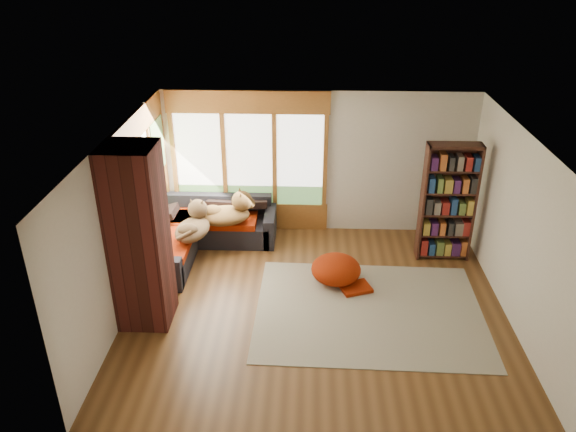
% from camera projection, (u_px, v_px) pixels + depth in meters
% --- Properties ---
extents(floor, '(5.50, 5.50, 0.00)m').
position_uv_depth(floor, '(316.00, 307.00, 8.30)').
color(floor, '#513116').
rests_on(floor, ground).
extents(ceiling, '(5.50, 5.50, 0.00)m').
position_uv_depth(ceiling, '(321.00, 139.00, 7.14)').
color(ceiling, white).
extents(wall_back, '(5.50, 0.04, 2.60)m').
position_uv_depth(wall_back, '(317.00, 163.00, 9.95)').
color(wall_back, silver).
rests_on(wall_back, ground).
extents(wall_front, '(5.50, 0.04, 2.60)m').
position_uv_depth(wall_front, '(320.00, 349.00, 5.49)').
color(wall_front, silver).
rests_on(wall_front, ground).
extents(wall_left, '(0.04, 5.00, 2.60)m').
position_uv_depth(wall_left, '(121.00, 226.00, 7.82)').
color(wall_left, silver).
rests_on(wall_left, ground).
extents(wall_right, '(0.04, 5.00, 2.60)m').
position_uv_depth(wall_right, '(520.00, 233.00, 7.62)').
color(wall_right, silver).
rests_on(wall_right, ground).
extents(windows_back, '(2.82, 0.10, 1.90)m').
position_uv_depth(windows_back, '(249.00, 160.00, 9.95)').
color(windows_back, '#9A5F27').
rests_on(windows_back, wall_back).
extents(windows_left, '(0.10, 2.62, 1.90)m').
position_uv_depth(windows_left, '(145.00, 188.00, 8.86)').
color(windows_left, '#9A5F27').
rests_on(windows_left, wall_left).
extents(roller_blind, '(0.03, 0.72, 0.90)m').
position_uv_depth(roller_blind, '(158.00, 146.00, 9.43)').
color(roller_blind, '#6B9557').
rests_on(roller_blind, wall_left).
extents(brick_chimney, '(0.70, 0.70, 2.60)m').
position_uv_depth(brick_chimney, '(139.00, 238.00, 7.49)').
color(brick_chimney, '#471914').
rests_on(brick_chimney, ground).
extents(sectional_sofa, '(2.20, 2.20, 0.80)m').
position_uv_depth(sectional_sofa, '(203.00, 232.00, 9.75)').
color(sectional_sofa, black).
rests_on(sectional_sofa, ground).
extents(area_rug, '(3.34, 2.59, 0.01)m').
position_uv_depth(area_rug, '(369.00, 311.00, 8.20)').
color(area_rug, beige).
rests_on(area_rug, ground).
extents(bookshelf, '(0.87, 0.29, 2.02)m').
position_uv_depth(bookshelf, '(448.00, 203.00, 9.15)').
color(bookshelf, '#3A1C13').
rests_on(bookshelf, ground).
extents(pouf, '(1.02, 1.02, 0.42)m').
position_uv_depth(pouf, '(336.00, 269.00, 8.83)').
color(pouf, '#952407').
rests_on(pouf, area_rug).
extents(dog_tan, '(1.01, 0.74, 0.50)m').
position_uv_depth(dog_tan, '(228.00, 207.00, 9.51)').
color(dog_tan, brown).
rests_on(dog_tan, sectional_sofa).
extents(dog_brindle, '(0.65, 0.92, 0.47)m').
position_uv_depth(dog_brindle, '(193.00, 220.00, 9.13)').
color(dog_brindle, '#382618').
rests_on(dog_brindle, sectional_sofa).
extents(throw_pillows, '(1.98, 1.68, 0.45)m').
position_uv_depth(throw_pillows, '(207.00, 206.00, 9.59)').
color(throw_pillows, black).
rests_on(throw_pillows, sectional_sofa).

